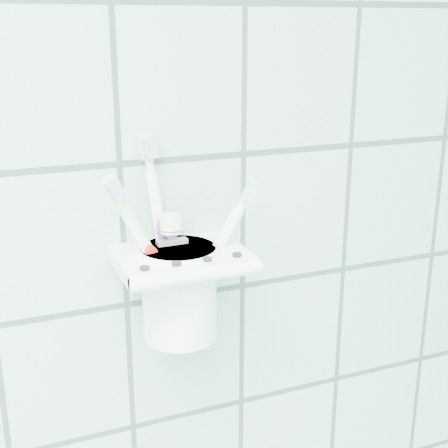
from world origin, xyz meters
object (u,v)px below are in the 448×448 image
cup (179,289)px  toothpaste_tube (174,264)px  toothbrush_blue (173,232)px  toothbrush_orange (170,249)px  holder_bracket (181,259)px  toothbrush_pink (187,237)px

cup → toothpaste_tube: (-0.00, 0.01, 0.03)m
toothbrush_blue → toothpaste_tube: toothbrush_blue is taller
cup → toothbrush_orange: size_ratio=0.57×
holder_bracket → toothpaste_tube: bearing=108.6°
cup → toothbrush_blue: 0.06m
holder_bracket → toothpaste_tube: (-0.00, 0.01, -0.01)m
holder_bracket → toothbrush_blue: bearing=91.8°
toothbrush_pink → toothpaste_tube: size_ratio=1.52×
holder_bracket → toothpaste_tube: toothpaste_tube is taller
cup → holder_bracket: bearing=-76.9°
toothbrush_blue → toothpaste_tube: (-0.00, -0.01, -0.03)m
holder_bracket → toothpaste_tube: size_ratio=1.06×
toothbrush_pink → toothbrush_orange: (-0.02, -0.01, -0.01)m
holder_bracket → toothbrush_blue: (-0.00, 0.02, 0.02)m
toothbrush_pink → toothbrush_blue: 0.02m
holder_bracket → cup: bearing=103.1°
cup → toothbrush_pink: toothbrush_pink is taller
toothbrush_blue → cup: bearing=-104.7°
holder_bracket → toothpaste_tube: 0.02m
toothbrush_pink → toothbrush_orange: bearing=-172.0°
toothbrush_orange → holder_bracket: bearing=-7.1°
toothbrush_pink → toothbrush_blue: bearing=138.4°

